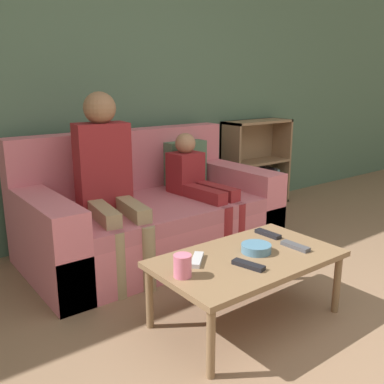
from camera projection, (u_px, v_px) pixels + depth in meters
name	position (u px, v px, depth m)	size (l,w,h in m)	color
wall_back	(116.00, 76.00, 3.44)	(12.00, 0.06, 2.60)	#4C6B56
couch	(150.00, 215.00, 3.21)	(1.82, 0.98, 0.89)	#D1707F
bookshelf	(254.00, 175.00, 4.42)	(0.75, 0.28, 0.88)	#8E7051
coffee_table	(247.00, 262.00, 2.25)	(0.99, 0.58, 0.37)	brown
person_adult	(107.00, 172.00, 2.81)	(0.41, 0.70, 1.20)	#9E8966
person_child	(200.00, 185.00, 3.23)	(0.27, 0.68, 0.87)	maroon
cup_near	(183.00, 266.00, 2.00)	(0.09, 0.09, 0.11)	pink
tv_remote_0	(295.00, 246.00, 2.35)	(0.05, 0.17, 0.02)	#47474C
tv_remote_1	(248.00, 265.00, 2.11)	(0.09, 0.18, 0.02)	black
tv_remote_2	(268.00, 234.00, 2.54)	(0.05, 0.17, 0.02)	black
tv_remote_3	(197.00, 260.00, 2.17)	(0.16, 0.15, 0.02)	#B7B7BC
snack_bowl	(256.00, 248.00, 2.29)	(0.16, 0.16, 0.05)	teal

